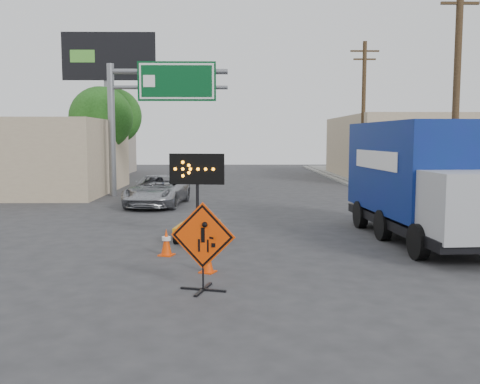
{
  "coord_description": "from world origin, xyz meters",
  "views": [
    {
      "loc": [
        -0.29,
        -9.85,
        3.06
      ],
      "look_at": [
        -0.1,
        2.61,
        1.78
      ],
      "focal_mm": 40.0,
      "sensor_mm": 36.0,
      "label": 1
    }
  ],
  "objects_px": {
    "arrow_board": "(198,221)",
    "pickup_truck": "(157,191)",
    "construction_sign": "(203,244)",
    "box_truck": "(419,187)"
  },
  "relations": [
    {
      "from": "construction_sign",
      "to": "pickup_truck",
      "type": "height_order",
      "value": "construction_sign"
    },
    {
      "from": "pickup_truck",
      "to": "box_truck",
      "type": "relative_size",
      "value": 0.65
    },
    {
      "from": "arrow_board",
      "to": "pickup_truck",
      "type": "relative_size",
      "value": 0.53
    },
    {
      "from": "construction_sign",
      "to": "arrow_board",
      "type": "bearing_deg",
      "value": 110.81
    },
    {
      "from": "arrow_board",
      "to": "box_truck",
      "type": "xyz_separation_m",
      "value": [
        6.58,
        -0.05,
        1.01
      ]
    },
    {
      "from": "arrow_board",
      "to": "pickup_truck",
      "type": "distance_m",
      "value": 8.45
    },
    {
      "from": "arrow_board",
      "to": "construction_sign",
      "type": "bearing_deg",
      "value": -77.41
    },
    {
      "from": "arrow_board",
      "to": "pickup_truck",
      "type": "bearing_deg",
      "value": 113.68
    },
    {
      "from": "pickup_truck",
      "to": "box_truck",
      "type": "height_order",
      "value": "box_truck"
    },
    {
      "from": "construction_sign",
      "to": "box_truck",
      "type": "relative_size",
      "value": 0.24
    }
  ]
}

